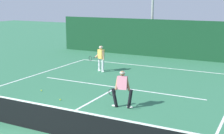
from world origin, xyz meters
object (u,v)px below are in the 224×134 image
Objects in this scene: player_near at (122,88)px; tennis_ball at (41,90)px; player_far at (101,57)px; tennis_ball_extra at (60,100)px.

player_near is 23.42× the size of tennis_ball.
player_far is 5.06m from tennis_ball.
tennis_ball is (-0.49, -4.97, -0.83)m from player_far.
player_near is at bearing 8.19° from tennis_ball_extra.
player_far is at bearing -65.97° from player_near.
tennis_ball_extra is at bearing -4.60° from player_near.
tennis_ball_extra is at bearing 125.24° from player_far.
player_far is 23.94× the size of tennis_ball_extra.
tennis_ball_extra is (-2.81, -0.40, -0.81)m from player_near.
tennis_ball_extra is (1.16, -5.70, -0.83)m from player_far.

